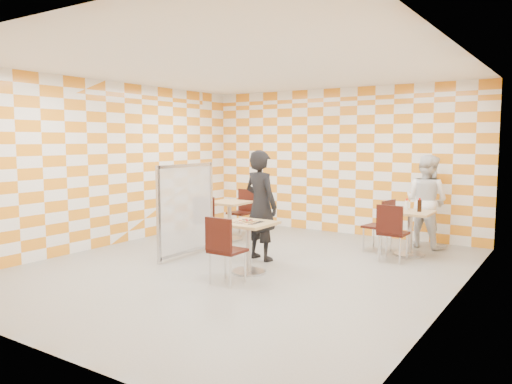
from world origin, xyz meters
TOP-DOWN VIEW (x-y plane):
  - room_shell at (0.00, 0.54)m, footprint 7.00×7.00m
  - main_table at (0.22, -0.19)m, footprint 0.70×0.70m
  - second_table at (1.87, 2.22)m, footprint 0.70×0.70m
  - empty_table at (-1.45, 1.62)m, footprint 0.70×0.70m
  - chair_main_front at (0.29, -0.89)m, footprint 0.42×0.43m
  - chair_second_front at (1.76, 1.58)m, footprint 0.43×0.44m
  - chair_second_side at (1.43, 2.13)m, footprint 0.50×0.49m
  - chair_empty_near at (-1.43, 0.88)m, footprint 0.52×0.52m
  - chair_empty_far at (-1.55, 2.23)m, footprint 0.46×0.47m
  - partition at (-1.23, 0.11)m, footprint 0.08×1.38m
  - man_dark at (-0.07, 0.59)m, footprint 0.73×0.56m
  - man_white at (1.91, 3.05)m, footprint 0.96×0.84m
  - pizza_on_foil at (0.22, -0.21)m, footprint 0.40×0.40m
  - sport_bottle at (1.77, 2.33)m, footprint 0.06×0.06m
  - soda_bottle at (2.01, 2.25)m, footprint 0.07×0.07m

SIDE VIEW (x-z plane):
  - main_table at x=0.22m, z-range 0.13..0.88m
  - second_table at x=1.87m, z-range 0.13..0.88m
  - empty_table at x=-1.45m, z-range 0.13..0.88m
  - chair_main_front at x=0.29m, z-range 0.08..1.01m
  - chair_second_front at x=1.76m, z-range 0.08..1.01m
  - chair_second_side at x=1.43m, z-range 0.08..1.01m
  - chair_empty_near at x=-1.43m, z-range 0.08..1.01m
  - chair_empty_far at x=-1.55m, z-range 0.08..1.01m
  - pizza_on_foil at x=0.22m, z-range 0.74..0.79m
  - partition at x=-1.23m, z-range 0.02..1.57m
  - sport_bottle at x=1.77m, z-range 0.74..0.94m
  - man_white at x=1.91m, z-range 0.00..1.68m
  - soda_bottle at x=2.01m, z-range 0.74..0.97m
  - man_dark at x=-0.07m, z-range 0.00..1.78m
  - room_shell at x=0.00m, z-range -2.00..5.00m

